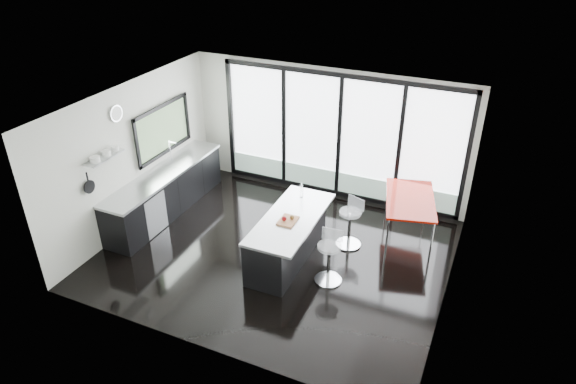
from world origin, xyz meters
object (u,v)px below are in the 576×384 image
at_px(bar_stool_near, 329,263).
at_px(bar_stool_far, 349,228).
at_px(island, 287,237).
at_px(red_table, 408,217).

relative_size(bar_stool_near, bar_stool_far, 0.99).
bearing_deg(bar_stool_near, island, 157.01).
distance_m(island, bar_stool_near, 0.96).
distance_m(bar_stool_near, bar_stool_far, 1.14).
xyz_separation_m(island, bar_stool_far, (0.88, 0.82, -0.08)).
xyz_separation_m(bar_stool_far, red_table, (0.91, 0.75, 0.04)).
bearing_deg(red_table, bar_stool_far, -140.56).
relative_size(bar_stool_far, red_table, 0.48).
bearing_deg(bar_stool_far, bar_stool_near, -69.02).
distance_m(bar_stool_far, red_table, 1.18).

